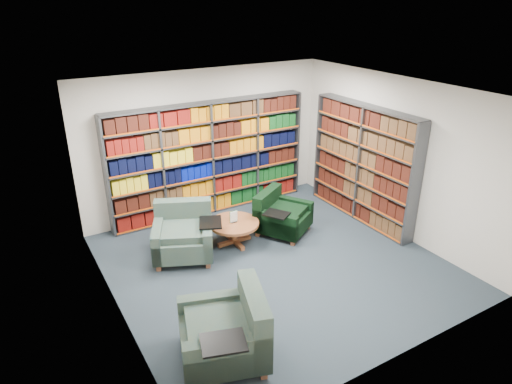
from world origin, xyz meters
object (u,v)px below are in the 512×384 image
chair_green_right (279,216)px  chair_teal_front (231,333)px  chair_teal_left (184,235)px  coffee_table (234,227)px

chair_green_right → chair_teal_front: bearing=-133.5°
chair_teal_left → chair_green_right: (1.80, -0.17, -0.04)m
chair_teal_front → chair_teal_left: bearing=80.0°
chair_green_right → coffee_table: (-0.92, 0.04, 0.02)m
chair_green_right → coffee_table: chair_green_right is taller
chair_green_right → chair_teal_front: (-2.25, -2.37, 0.05)m
chair_green_right → chair_teal_front: chair_teal_front is taller
chair_teal_left → coffee_table: (0.88, -0.13, -0.02)m
chair_teal_left → chair_teal_front: chair_teal_front is taller
chair_teal_left → coffee_table: chair_teal_left is taller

